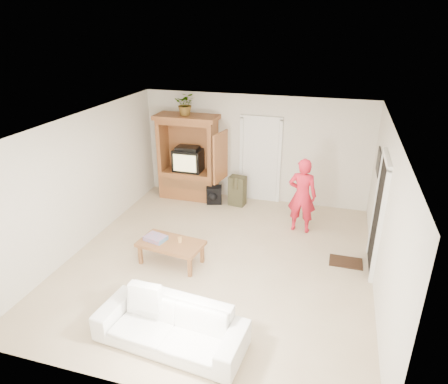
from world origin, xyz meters
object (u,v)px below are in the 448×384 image
object	(u,v)px
coffee_table	(171,245)
sofa	(170,326)
man	(302,196)
armoire	(189,163)

from	to	relation	value
coffee_table	sofa	bearing A→B (deg)	-59.91
sofa	coffee_table	xyz separation A→B (m)	(-0.79, 1.87, 0.08)
man	sofa	xyz separation A→B (m)	(-1.35, -3.82, -0.51)
man	sofa	size ratio (longest dim) A/B	0.78
man	coffee_table	distance (m)	2.93
armoire	man	xyz separation A→B (m)	(2.90, -1.03, -0.10)
armoire	man	world-z (taller)	armoire
coffee_table	man	bearing A→B (deg)	49.41
sofa	coffee_table	world-z (taller)	sofa
man	sofa	world-z (taller)	man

